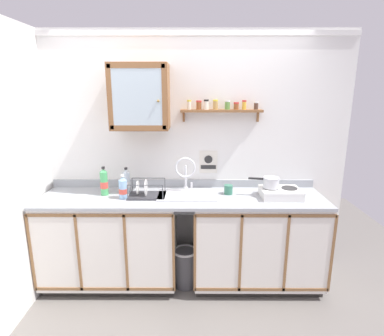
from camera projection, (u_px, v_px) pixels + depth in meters
name	position (u px, v px, depth m)	size (l,w,h in m)	color
floor	(182.00, 301.00, 2.99)	(5.79, 5.79, 0.00)	slate
back_wall	(183.00, 156.00, 3.30)	(3.39, 0.07, 2.53)	white
lower_cabinet_run	(111.00, 241.00, 3.18)	(1.33, 0.62, 0.92)	black
lower_cabinet_run_right	(257.00, 242.00, 3.17)	(1.28, 0.62, 0.92)	black
countertop	(182.00, 198.00, 3.06)	(2.75, 0.65, 0.03)	#9EA3A8
backsplash	(183.00, 183.00, 3.34)	(2.75, 0.02, 0.08)	#9EA3A8
sink	(187.00, 196.00, 3.10)	(0.56, 0.41, 0.50)	silver
hot_plate_stove	(280.00, 193.00, 3.02)	(0.37, 0.30, 0.09)	silver
saucepan	(271.00, 182.00, 3.02)	(0.30, 0.16, 0.10)	silver
bottle_soda_green_0	(104.00, 182.00, 3.07)	(0.08, 0.08, 0.29)	#4CB266
bottle_water_clear_1	(127.00, 182.00, 3.15)	(0.07, 0.07, 0.26)	silver
bottle_water_blue_2	(123.00, 188.00, 2.98)	(0.08, 0.08, 0.23)	#8CB7E0
dish_rack	(146.00, 193.00, 3.05)	(0.36, 0.26, 0.17)	#333338
mug	(228.00, 189.00, 3.12)	(0.08, 0.12, 0.09)	#337259
wall_cabinet	(140.00, 97.00, 2.97)	(0.55, 0.35, 0.61)	brown
spice_shelf	(221.00, 109.00, 3.08)	(0.80, 0.14, 0.22)	brown
warning_sign	(208.00, 162.00, 3.28)	(0.19, 0.01, 0.23)	silver
trash_bin	(185.00, 267.00, 3.19)	(0.25, 0.25, 0.40)	#4C4C51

